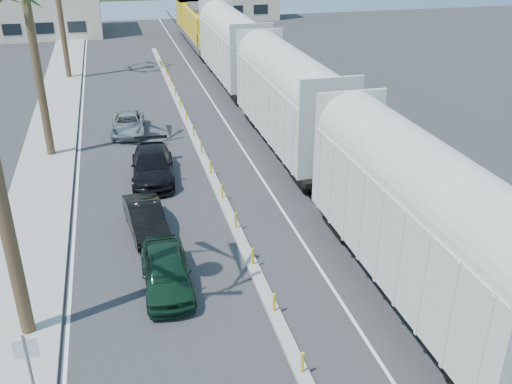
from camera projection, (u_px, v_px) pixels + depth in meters
sidewalk at (52, 137)px, 35.01m from camera, size 3.00×90.00×0.15m
rails at (253, 108)px, 40.67m from camera, size 1.56×100.00×0.06m
median at (202, 154)px, 32.51m from camera, size 0.45×60.00×0.85m
lane_markings at (156, 130)px, 36.46m from camera, size 9.42×90.00×0.01m
freight_train at (262, 77)px, 37.15m from camera, size 3.00×60.94×5.85m
street_sign at (30, 368)px, 14.37m from camera, size 0.60×0.08×3.00m
car_lead at (166, 271)px, 20.56m from camera, size 1.80×4.30×1.45m
car_second at (146, 218)px, 24.33m from camera, size 2.25×4.34×1.34m
car_third at (152, 166)px, 29.29m from camera, size 2.84×5.49×1.51m
car_rear at (128, 124)px, 35.74m from camera, size 2.61×4.62×1.20m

